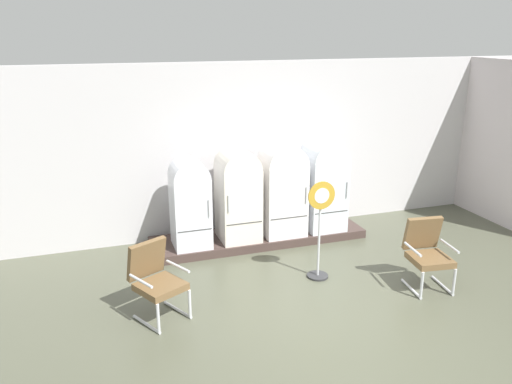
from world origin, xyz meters
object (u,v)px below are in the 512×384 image
refrigerator_1 (238,192)px  sign_stand (320,234)px  refrigerator_3 (324,182)px  armchair_left (155,277)px  refrigerator_2 (283,187)px  armchair_right (427,250)px  refrigerator_0 (190,200)px

refrigerator_1 → sign_stand: bearing=-62.2°
refrigerator_3 → armchair_left: size_ratio=1.60×
refrigerator_2 → refrigerator_3: bearing=2.3°
armchair_right → sign_stand: (-1.35, 0.73, 0.15)m
refrigerator_2 → sign_stand: size_ratio=1.07×
refrigerator_1 → refrigerator_2: size_ratio=0.97×
refrigerator_3 → refrigerator_0: bearing=-178.9°
armchair_right → sign_stand: sign_stand is taller
refrigerator_0 → refrigerator_1: (0.82, 0.04, 0.05)m
refrigerator_2 → armchair_left: bearing=-143.5°
refrigerator_3 → sign_stand: size_ratio=1.07×
refrigerator_0 → refrigerator_1: bearing=3.0°
refrigerator_0 → refrigerator_1: 0.83m
refrigerator_0 → armchair_left: size_ratio=1.46×
refrigerator_0 → armchair_left: (-0.83, -1.79, -0.37)m
refrigerator_2 → sign_stand: bearing=-89.8°
armchair_left → refrigerator_1: bearing=48.0°
refrigerator_2 → refrigerator_3: same height
armchair_left → refrigerator_2: bearing=36.5°
refrigerator_0 → armchair_right: 3.70m
refrigerator_0 → armchair_left: 2.00m
armchair_right → refrigerator_2: bearing=121.6°
refrigerator_0 → refrigerator_3: bearing=1.1°
refrigerator_0 → armchair_right: bearing=-36.4°
refrigerator_2 → armchair_right: refrigerator_2 is taller
armchair_left → sign_stand: (2.44, 0.33, 0.15)m
refrigerator_3 → armchair_right: 2.35m
refrigerator_1 → armchair_right: size_ratio=1.56×
refrigerator_0 → refrigerator_1: size_ratio=0.94×
refrigerator_0 → armchair_right: size_ratio=1.46×
refrigerator_0 → armchair_left: bearing=-114.8°
refrigerator_1 → refrigerator_3: bearing=0.2°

